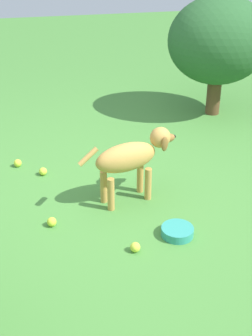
# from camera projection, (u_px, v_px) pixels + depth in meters

# --- Properties ---
(ground) EXTENTS (14.00, 14.00, 0.00)m
(ground) POSITION_uv_depth(u_px,v_px,m) (113.00, 199.00, 3.60)
(ground) COLOR #478438
(dog) EXTENTS (0.77, 0.33, 0.54)m
(dog) POSITION_uv_depth(u_px,v_px,m) (132.00, 157.00, 3.43)
(dog) COLOR #C69347
(dog) RESTS_ON ground
(tennis_ball_0) EXTENTS (0.07, 0.07, 0.07)m
(tennis_ball_0) POSITION_uv_depth(u_px,v_px,m) (135.00, 247.00, 3.04)
(tennis_ball_0) COLOR #D1E23F
(tennis_ball_0) RESTS_ON ground
(tennis_ball_1) EXTENTS (0.07, 0.07, 0.07)m
(tennis_ball_1) POSITION_uv_depth(u_px,v_px,m) (52.00, 222.00, 3.28)
(tennis_ball_1) COLOR #CEE338
(tennis_ball_1) RESTS_ON ground
(tennis_ball_2) EXTENTS (0.07, 0.07, 0.07)m
(tennis_ball_2) POSITION_uv_depth(u_px,v_px,m) (43.00, 171.00, 3.90)
(tennis_ball_2) COLOR #CFE23D
(tennis_ball_2) RESTS_ON ground
(tennis_ball_3) EXTENTS (0.07, 0.07, 0.07)m
(tennis_ball_3) POSITION_uv_depth(u_px,v_px,m) (18.00, 163.00, 4.03)
(tennis_ball_3) COLOR #D1E13A
(tennis_ball_3) RESTS_ON ground
(water_bowl) EXTENTS (0.22, 0.22, 0.06)m
(water_bowl) POSITION_uv_depth(u_px,v_px,m) (177.00, 231.00, 3.19)
(water_bowl) COLOR teal
(water_bowl) RESTS_ON ground
(shrub_near) EXTENTS (1.03, 0.93, 1.22)m
(shrub_near) POSITION_uv_depth(u_px,v_px,m) (219.00, 41.00, 4.72)
(shrub_near) COLOR brown
(shrub_near) RESTS_ON ground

